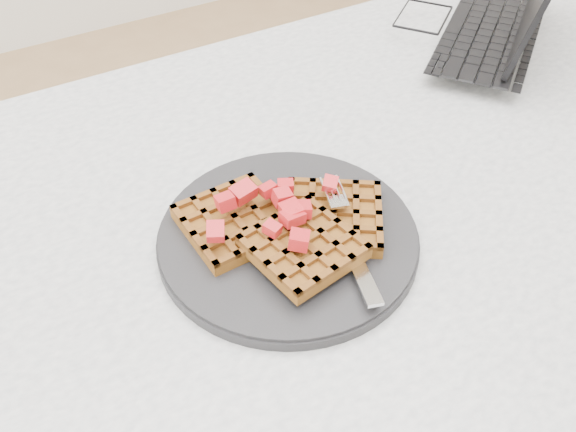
{
  "coord_description": "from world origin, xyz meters",
  "views": [
    {
      "loc": [
        -0.36,
        -0.45,
        1.25
      ],
      "look_at": [
        -0.12,
        -0.03,
        0.79
      ],
      "focal_mm": 40.0,
      "sensor_mm": 36.0,
      "label": 1
    }
  ],
  "objects": [
    {
      "name": "fork",
      "position": [
        -0.08,
        -0.07,
        0.77
      ],
      "size": [
        0.07,
        0.18,
        0.02
      ],
      "primitive_type": null,
      "rotation": [
        0.0,
        0.0,
        -0.29
      ],
      "color": "silver",
      "rests_on": "plate"
    },
    {
      "name": "table",
      "position": [
        0.0,
        0.0,
        0.64
      ],
      "size": [
        1.2,
        0.8,
        0.75
      ],
      "color": "silver",
      "rests_on": "ground"
    },
    {
      "name": "strawberry_pile",
      "position": [
        -0.12,
        -0.03,
        0.8
      ],
      "size": [
        0.15,
        0.15,
        0.02
      ],
      "primitive_type": null,
      "color": "#A60008",
      "rests_on": "waffles"
    },
    {
      "name": "waffles",
      "position": [
        -0.12,
        -0.04,
        0.78
      ],
      "size": [
        0.22,
        0.19,
        0.03
      ],
      "color": "brown",
      "rests_on": "plate"
    },
    {
      "name": "plate",
      "position": [
        -0.12,
        -0.03,
        0.76
      ],
      "size": [
        0.28,
        0.28,
        0.02
      ],
      "primitive_type": "cylinder",
      "color": "black",
      "rests_on": "table"
    },
    {
      "name": "laptop",
      "position": [
        0.35,
        0.21,
        0.79
      ],
      "size": [
        0.4,
        0.38,
        0.22
      ],
      "rotation": [
        0.0,
        0.0,
        3.8
      ],
      "color": "black",
      "rests_on": "table"
    }
  ]
}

